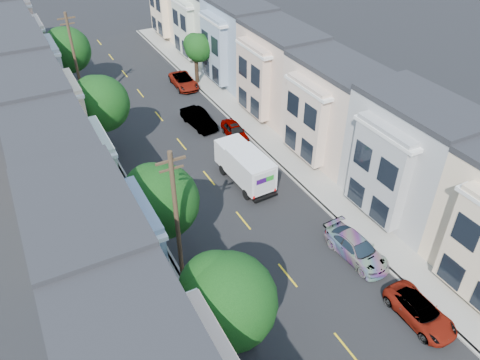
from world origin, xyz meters
The scene contains 24 objects.
ground centered at (0.00, 0.00, 0.00)m, with size 160.00×160.00×0.00m, color black.
road_slab centered at (0.00, 15.00, 0.01)m, with size 12.00×70.00×0.02m, color black.
curb_left centered at (-6.05, 15.00, 0.07)m, with size 0.30×70.00×0.15m, color gray.
curb_right centered at (6.05, 15.00, 0.07)m, with size 0.30×70.00×0.15m, color gray.
sidewalk_left centered at (-7.35, 15.00, 0.07)m, with size 2.60×70.00×0.15m, color gray.
sidewalk_right centered at (7.35, 15.00, 0.07)m, with size 2.60×70.00×0.15m, color gray.
centerline centered at (0.00, 15.00, 0.00)m, with size 0.12×70.00×0.01m, color gold.
townhouse_row_left centered at (-11.15, 15.00, 0.00)m, with size 5.00×70.00×8.50m, color beige.
townhouse_row_right centered at (11.15, 15.00, 0.00)m, with size 5.00×70.00×8.50m, color beige.
tree_b centered at (-6.30, -4.02, 5.31)m, with size 4.70×4.70×7.68m.
tree_c centered at (-6.30, 5.00, 4.83)m, with size 4.70×4.70×7.20m.
tree_d centered at (-6.30, 19.26, 4.97)m, with size 4.70×4.70×7.34m.
tree_e centered at (-6.30, 32.73, 5.04)m, with size 4.70×4.70×7.41m.
tree_far_r centered at (6.89, 29.50, 4.05)m, with size 3.10×3.10×5.65m.
utility_pole_near centered at (-6.30, 2.00, 5.15)m, with size 1.60×0.26×10.00m.
utility_pole_far centered at (-6.30, 28.00, 5.15)m, with size 1.60×0.26×10.00m.
fedex_truck centered at (2.38, 10.20, 1.61)m, with size 2.32×6.02×2.89m.
lead_sedan centered at (2.78, 20.35, 0.77)m, with size 1.63×4.61×1.54m, color black.
parked_left_c centered at (-4.90, -1.30, 0.75)m, with size 1.58×4.48×1.49m, color #9C9C9C.
parked_left_d centered at (-4.90, 11.93, 0.65)m, with size 2.17×4.70×1.31m, color #450D0A.
parked_right_a centered at (4.90, -6.37, 0.62)m, with size 2.06×4.47×1.24m, color slate.
parked_right_b centered at (4.90, -0.66, 0.72)m, with size 2.02×4.81×1.44m, color silver.
parked_right_c centered at (4.90, 16.89, 0.66)m, with size 1.56×4.08×1.32m, color black.
parked_right_d centered at (4.90, 29.31, 0.68)m, with size 2.26×4.91×1.36m, color black.
Camera 1 is at (-12.27, -16.75, 22.53)m, focal length 35.00 mm.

